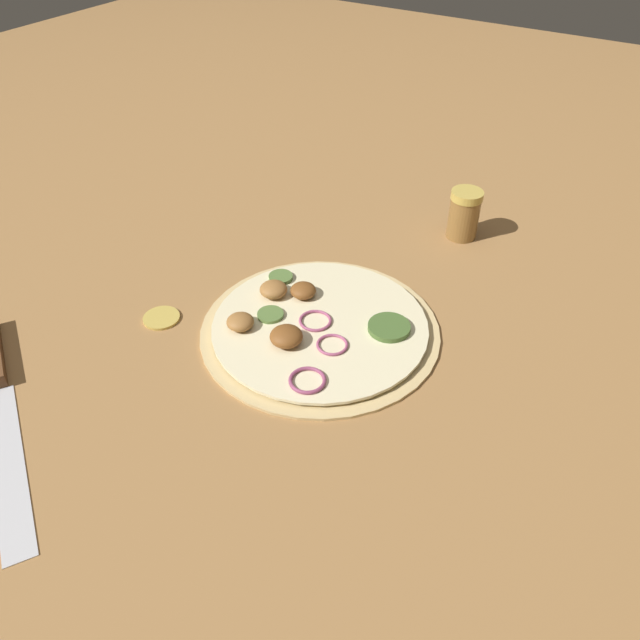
# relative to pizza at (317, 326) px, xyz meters

# --- Properties ---
(ground_plane) EXTENTS (3.00, 3.00, 0.00)m
(ground_plane) POSITION_rel_pizza_xyz_m (-0.00, -0.00, -0.01)
(ground_plane) COLOR #9E703F
(pizza) EXTENTS (0.30, 0.30, 0.03)m
(pizza) POSITION_rel_pizza_xyz_m (0.00, 0.00, 0.00)
(pizza) COLOR #D6B77A
(pizza) RESTS_ON ground_plane
(spice_jar) EXTENTS (0.05, 0.05, 0.08)m
(spice_jar) POSITION_rel_pizza_xyz_m (-0.07, -0.31, 0.03)
(spice_jar) COLOR olive
(spice_jar) RESTS_ON ground_plane
(loose_cap) EXTENTS (0.05, 0.05, 0.01)m
(loose_cap) POSITION_rel_pizza_xyz_m (0.18, 0.09, -0.00)
(loose_cap) COLOR gold
(loose_cap) RESTS_ON ground_plane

